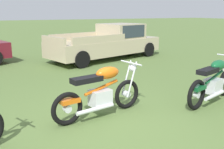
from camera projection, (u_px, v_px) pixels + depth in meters
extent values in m
plane|color=#567038|center=(105.00, 123.00, 4.83)|extent=(120.00, 120.00, 0.00)
torus|color=black|center=(127.00, 94.00, 5.49)|extent=(0.63, 0.20, 0.63)
torus|color=black|center=(67.00, 109.00, 4.67)|extent=(0.63, 0.20, 0.63)
cylinder|color=silver|center=(127.00, 94.00, 5.49)|extent=(0.16, 0.12, 0.14)
cylinder|color=silver|center=(67.00, 109.00, 4.67)|extent=(0.16, 0.12, 0.14)
cylinder|color=silver|center=(126.00, 78.00, 5.52)|extent=(0.27, 0.08, 0.74)
cylinder|color=silver|center=(132.00, 80.00, 5.38)|extent=(0.27, 0.08, 0.74)
cube|color=silver|center=(100.00, 98.00, 5.08)|extent=(0.45, 0.37, 0.32)
cylinder|color=orange|center=(101.00, 88.00, 5.05)|extent=(0.77, 0.20, 0.22)
ellipsoid|color=orange|center=(108.00, 73.00, 5.07)|extent=(0.56, 0.35, 0.24)
cube|color=black|center=(87.00, 80.00, 4.80)|extent=(0.63, 0.34, 0.10)
cube|color=orange|center=(70.00, 101.00, 4.67)|extent=(0.39, 0.24, 0.08)
cylinder|color=silver|center=(131.00, 63.00, 5.39)|extent=(0.15, 0.64, 0.03)
sphere|color=silver|center=(133.00, 68.00, 5.46)|extent=(0.19, 0.19, 0.16)
cylinder|color=silver|center=(95.00, 109.00, 4.86)|extent=(0.80, 0.22, 0.08)
torus|color=black|center=(197.00, 95.00, 5.42)|extent=(0.65, 0.27, 0.65)
cylinder|color=silver|center=(197.00, 95.00, 5.42)|extent=(0.16, 0.14, 0.14)
cylinder|color=silver|center=(224.00, 69.00, 6.37)|extent=(0.27, 0.11, 0.73)
cube|color=silver|center=(213.00, 86.00, 5.88)|extent=(0.47, 0.40, 0.32)
cylinder|color=#14592D|center=(214.00, 77.00, 5.85)|extent=(0.75, 0.28, 0.22)
ellipsoid|color=#14592D|center=(218.00, 65.00, 5.89)|extent=(0.57, 0.40, 0.24)
cube|color=black|center=(208.00, 71.00, 5.59)|extent=(0.64, 0.40, 0.10)
cube|color=#14592D|center=(198.00, 88.00, 5.42)|extent=(0.40, 0.28, 0.08)
cylinder|color=silver|center=(214.00, 95.00, 5.65)|extent=(0.79, 0.31, 0.08)
cube|color=#BCAD8C|center=(106.00, 46.00, 11.18)|extent=(5.42, 3.06, 0.60)
cube|color=#BCAD8C|center=(121.00, 31.00, 11.62)|extent=(2.02, 1.98, 0.64)
cube|color=#2D3842|center=(121.00, 30.00, 11.62)|extent=(1.73, 1.93, 0.52)
cube|color=#BCAD8C|center=(76.00, 36.00, 11.03)|extent=(2.50, 0.77, 0.28)
cube|color=#BCAD8C|center=(100.00, 39.00, 9.85)|extent=(2.50, 0.77, 0.28)
cube|color=#BCAD8C|center=(53.00, 41.00, 9.43)|extent=(0.52, 1.59, 0.28)
cylinder|color=black|center=(123.00, 46.00, 13.04)|extent=(0.68, 0.38, 0.64)
cylinder|color=black|center=(148.00, 49.00, 11.88)|extent=(0.68, 0.38, 0.64)
cylinder|color=black|center=(58.00, 54.00, 10.60)|extent=(0.68, 0.38, 0.64)
cylinder|color=black|center=(81.00, 59.00, 9.44)|extent=(0.68, 0.38, 0.64)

